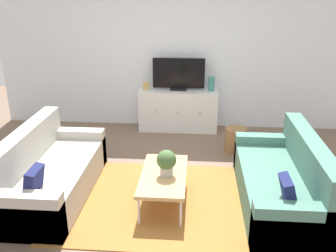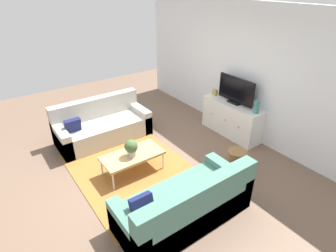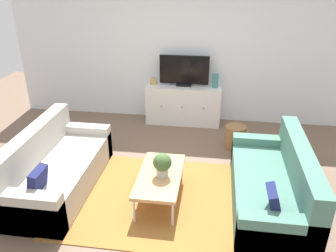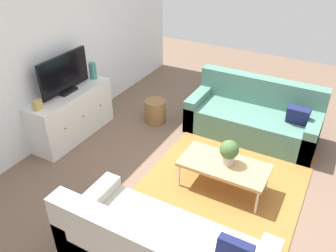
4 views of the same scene
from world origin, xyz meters
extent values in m
plane|color=brown|center=(0.00, 0.00, 0.00)|extent=(10.00, 10.00, 0.00)
cube|color=white|center=(0.00, 2.55, 1.35)|extent=(6.40, 0.12, 2.70)
cube|color=#9E662D|center=(0.00, -0.15, 0.01)|extent=(2.50, 1.90, 0.01)
cube|color=#B2ADA3|center=(-1.35, -0.10, 0.21)|extent=(0.85, 1.91, 0.41)
cube|color=#B2ADA3|center=(-1.67, -0.10, 0.42)|extent=(0.20, 1.91, 0.84)
cube|color=#B2ADA3|center=(-1.35, 0.77, 0.27)|extent=(0.85, 0.18, 0.53)
cube|color=#B2ADA3|center=(-1.35, -0.97, 0.27)|extent=(0.85, 0.18, 0.53)
cube|color=#191E4C|center=(-1.30, -0.73, 0.53)|extent=(0.16, 0.30, 0.31)
cube|color=#4C7A6B|center=(1.35, -0.10, 0.21)|extent=(0.85, 1.91, 0.41)
cube|color=#4C7A6B|center=(1.67, -0.10, 0.42)|extent=(0.20, 1.91, 0.84)
cube|color=#4C7A6B|center=(1.35, 0.77, 0.27)|extent=(0.85, 0.18, 0.53)
cube|color=#4C7A6B|center=(1.35, -0.97, 0.27)|extent=(0.85, 0.18, 0.53)
cube|color=#191E4C|center=(1.30, -0.73, 0.53)|extent=(0.18, 0.30, 0.32)
cube|color=tan|center=(0.01, -0.16, 0.36)|extent=(0.53, 1.06, 0.04)
cylinder|color=silver|center=(-0.22, -0.65, 0.17)|extent=(0.03, 0.03, 0.33)
cylinder|color=silver|center=(0.23, -0.65, 0.17)|extent=(0.03, 0.03, 0.33)
cylinder|color=silver|center=(-0.22, 0.33, 0.17)|extent=(0.03, 0.03, 0.33)
cylinder|color=silver|center=(0.23, 0.33, 0.17)|extent=(0.03, 0.03, 0.33)
cylinder|color=#B7B2A8|center=(0.04, -0.19, 0.43)|extent=(0.15, 0.15, 0.11)
sphere|color=#426033|center=(0.04, -0.19, 0.57)|extent=(0.23, 0.23, 0.23)
cube|color=white|center=(0.05, 2.27, 0.36)|extent=(1.38, 0.44, 0.73)
sphere|color=#B79338|center=(-0.33, 2.04, 0.40)|extent=(0.03, 0.03, 0.03)
sphere|color=#B79338|center=(0.05, 2.04, 0.40)|extent=(0.03, 0.03, 0.03)
sphere|color=#B79338|center=(0.44, 2.04, 0.40)|extent=(0.03, 0.03, 0.03)
cube|color=black|center=(0.05, 2.29, 0.75)|extent=(0.28, 0.16, 0.04)
cube|color=black|center=(0.05, 2.29, 1.03)|extent=(0.90, 0.04, 0.52)
cylinder|color=teal|center=(0.62, 2.27, 0.85)|extent=(0.11, 0.11, 0.25)
cube|color=tan|center=(-0.51, 2.27, 0.79)|extent=(0.11, 0.07, 0.13)
cylinder|color=olive|center=(1.00, 1.39, 0.19)|extent=(0.34, 0.34, 0.38)
camera|label=1|loc=(0.36, -4.01, 2.45)|focal=39.76mm
camera|label=2|loc=(3.53, -1.93, 3.06)|focal=29.22mm
camera|label=3|loc=(0.63, -3.72, 2.76)|focal=36.73mm
camera|label=4|loc=(-3.18, -1.14, 2.95)|focal=36.99mm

